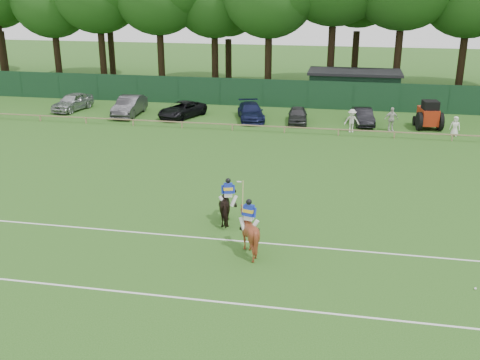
% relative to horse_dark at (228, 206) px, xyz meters
% --- Properties ---
extents(ground, '(160.00, 160.00, 0.00)m').
position_rel_horse_dark_xyz_m(ground, '(-0.35, -0.90, -0.82)').
color(ground, '#1E4C14').
rests_on(ground, ground).
extents(horse_dark, '(1.39, 2.11, 1.64)m').
position_rel_horse_dark_xyz_m(horse_dark, '(0.00, 0.00, 0.00)').
color(horse_dark, black).
rests_on(horse_dark, ground).
extents(horse_chestnut, '(1.90, 2.03, 1.87)m').
position_rel_horse_dark_xyz_m(horse_chestnut, '(1.48, -2.85, 0.11)').
color(horse_chestnut, maroon).
rests_on(horse_chestnut, ground).
extents(sedan_silver, '(2.52, 4.70, 1.52)m').
position_rel_horse_dark_xyz_m(sedan_silver, '(-18.60, 21.35, -0.06)').
color(sedan_silver, '#A5A7AA').
rests_on(sedan_silver, ground).
extents(sedan_grey, '(1.94, 5.00, 1.62)m').
position_rel_horse_dark_xyz_m(sedan_grey, '(-12.95, 20.46, -0.01)').
color(sedan_grey, '#2F2E31').
rests_on(sedan_grey, ground).
extents(suv_black, '(3.77, 5.14, 1.30)m').
position_rel_horse_dark_xyz_m(suv_black, '(-8.36, 20.55, -0.17)').
color(suv_black, black).
rests_on(suv_black, ground).
extents(sedan_navy, '(3.13, 5.05, 1.37)m').
position_rel_horse_dark_xyz_m(sedan_navy, '(-2.55, 20.72, -0.14)').
color(sedan_navy, '#12183B').
rests_on(sedan_navy, ground).
extents(hatch_grey, '(1.82, 3.83, 1.26)m').
position_rel_horse_dark_xyz_m(hatch_grey, '(1.30, 20.46, -0.19)').
color(hatch_grey, '#313033').
rests_on(hatch_grey, ground).
extents(estate_black, '(1.93, 4.06, 1.29)m').
position_rel_horse_dark_xyz_m(estate_black, '(6.44, 20.89, -0.18)').
color(estate_black, black).
rests_on(estate_black, ground).
extents(spectator_left, '(1.20, 0.79, 1.75)m').
position_rel_horse_dark_xyz_m(spectator_left, '(5.57, 18.27, 0.05)').
color(spectator_left, beige).
rests_on(spectator_left, ground).
extents(spectator_mid, '(1.15, 0.78, 1.82)m').
position_rel_horse_dark_xyz_m(spectator_mid, '(8.49, 19.17, 0.09)').
color(spectator_mid, beige).
rests_on(spectator_mid, ground).
extents(spectator_right, '(0.81, 0.63, 1.47)m').
position_rel_horse_dark_xyz_m(spectator_right, '(13.02, 18.57, -0.09)').
color(spectator_right, white).
rests_on(spectator_right, ground).
extents(rider_dark, '(0.92, 0.50, 1.41)m').
position_rel_horse_dark_xyz_m(rider_dark, '(0.00, -0.01, 0.74)').
color(rider_dark, silver).
rests_on(rider_dark, ground).
extents(rider_chestnut, '(0.93, 0.71, 2.05)m').
position_rel_horse_dark_xyz_m(rider_chestnut, '(1.47, -2.87, 0.92)').
color(rider_chestnut, silver).
rests_on(rider_chestnut, ground).
extents(polo_ball, '(0.09, 0.09, 0.09)m').
position_rel_horse_dark_xyz_m(polo_ball, '(10.22, -4.28, -0.78)').
color(polo_ball, silver).
rests_on(polo_ball, ground).
extents(pitch_lines, '(60.00, 5.10, 0.01)m').
position_rel_horse_dark_xyz_m(pitch_lines, '(-0.35, -4.40, -0.81)').
color(pitch_lines, silver).
rests_on(pitch_lines, ground).
extents(pitch_rail, '(62.10, 0.10, 0.50)m').
position_rel_horse_dark_xyz_m(pitch_rail, '(-0.35, 17.10, -0.38)').
color(pitch_rail, '#997F5B').
rests_on(pitch_rail, ground).
extents(perimeter_fence, '(92.08, 0.08, 2.50)m').
position_rel_horse_dark_xyz_m(perimeter_fence, '(-0.35, 26.10, 0.43)').
color(perimeter_fence, '#14351E').
rests_on(perimeter_fence, ground).
extents(utility_shed, '(8.40, 4.40, 3.04)m').
position_rel_horse_dark_xyz_m(utility_shed, '(5.65, 29.10, 0.72)').
color(utility_shed, '#14331E').
rests_on(utility_shed, ground).
extents(tree_row, '(96.00, 12.00, 21.00)m').
position_rel_horse_dark_xyz_m(tree_row, '(1.65, 34.10, -0.82)').
color(tree_row, '#26561C').
rests_on(tree_row, ground).
extents(tractor, '(2.08, 2.84, 2.22)m').
position_rel_horse_dark_xyz_m(tractor, '(11.33, 20.45, 0.23)').
color(tractor, '#A0250E').
rests_on(tractor, ground).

